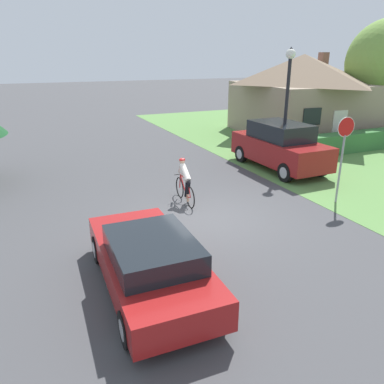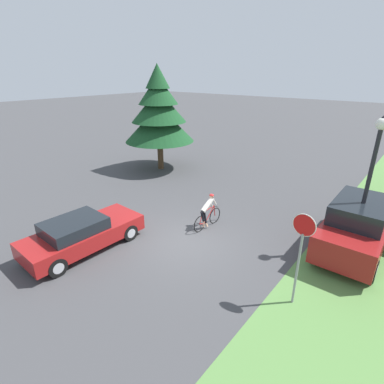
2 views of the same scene
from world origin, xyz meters
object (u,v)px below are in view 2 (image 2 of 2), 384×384
at_px(parked_suv_right, 357,226).
at_px(conifer_tall_near, 159,113).
at_px(cyclist, 207,212).
at_px(street_lamp, 372,167).
at_px(sedan_left_lane, 82,234).
at_px(stop_sign, 301,244).

bearing_deg(parked_suv_right, conifer_tall_near, 77.36).
relative_size(cyclist, street_lamp, 0.35).
height_order(sedan_left_lane, cyclist, cyclist).
height_order(parked_suv_right, stop_sign, stop_sign).
distance_m(cyclist, street_lamp, 6.43).
height_order(street_lamp, conifer_tall_near, conifer_tall_near).
distance_m(stop_sign, conifer_tall_near, 14.42).
bearing_deg(conifer_tall_near, street_lamp, -12.67).
bearing_deg(parked_suv_right, stop_sign, 170.14).
relative_size(sedan_left_lane, parked_suv_right, 0.92).
bearing_deg(sedan_left_lane, street_lamp, -50.52).
relative_size(cyclist, conifer_tall_near, 0.26).
bearing_deg(stop_sign, street_lamp, -95.39).
distance_m(sedan_left_lane, stop_sign, 7.93).
height_order(cyclist, stop_sign, stop_sign).
distance_m(parked_suv_right, stop_sign, 4.44).
relative_size(parked_suv_right, street_lamp, 0.96).
height_order(sedan_left_lane, stop_sign, stop_sign).
relative_size(parked_suv_right, stop_sign, 1.68).
distance_m(stop_sign, street_lamp, 4.39).
distance_m(parked_suv_right, conifer_tall_near, 13.73).
height_order(cyclist, parked_suv_right, parked_suv_right).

